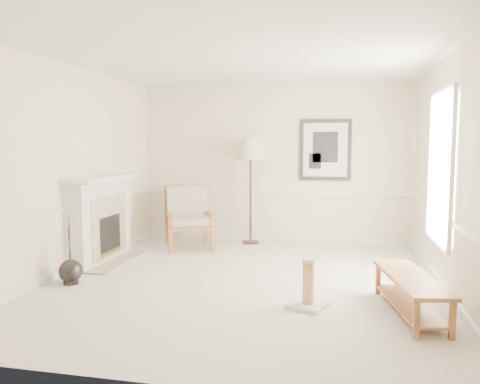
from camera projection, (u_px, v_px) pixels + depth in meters
name	position (u px, v px, depth m)	size (l,w,h in m)	color
ground	(243.00, 281.00, 6.15)	(5.50, 5.50, 0.00)	silver
room	(255.00, 139.00, 6.01)	(5.04, 5.54, 2.92)	beige
fireplace	(102.00, 220.00, 7.16)	(0.64, 1.64, 1.31)	white
floor_vase	(71.00, 272.00, 6.01)	(0.30, 0.30, 0.87)	black
armchair	(189.00, 215.00, 8.21)	(1.07, 1.10, 1.06)	#966030
floor_lamp	(251.00, 152.00, 8.39)	(0.72, 0.72, 1.91)	black
bench	(411.00, 289.00, 4.92)	(0.68, 1.49, 0.41)	#966030
scratching_post	(308.00, 292.00, 5.14)	(0.49, 0.49, 0.54)	beige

